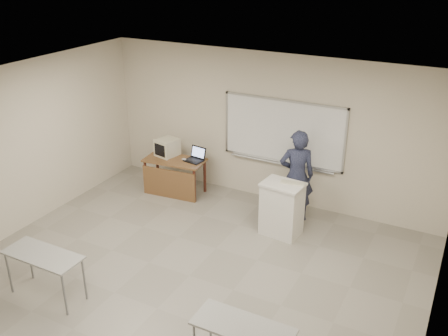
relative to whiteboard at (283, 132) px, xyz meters
The scene contains 10 objects.
floor 4.25m from the whiteboard, 94.32° to the right, with size 7.00×8.00×0.01m, color gray.
whiteboard is the anchor object (origin of this frame).
student_desks 5.39m from the whiteboard, 93.23° to the right, with size 4.40×2.20×0.73m.
instructor_desk 2.44m from the whiteboard, 159.72° to the right, with size 1.25×0.62×0.75m.
podium 1.63m from the whiteboard, 67.46° to the right, with size 0.71×0.52×1.00m.
crt_monitor 2.47m from the whiteboard, 167.00° to the right, with size 0.39×0.44×0.37m.
laptop 1.90m from the whiteboard, 163.30° to the right, with size 0.36×0.33×0.27m.
mouse 2.12m from the whiteboard, 161.98° to the right, with size 0.11×0.07×0.04m, color #B9BBC0.
keyboard 1.38m from the whiteboard, 59.98° to the right, with size 0.43×0.14×0.02m, color beige.
presenter 0.97m from the whiteboard, 47.32° to the right, with size 0.65×0.43×1.79m, color black.
Camera 1 is at (3.52, -4.64, 4.76)m, focal length 40.00 mm.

